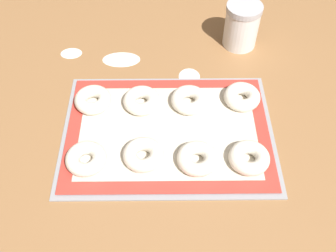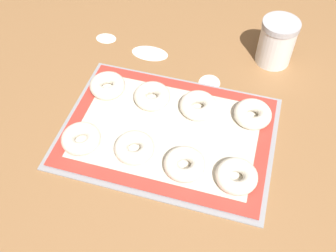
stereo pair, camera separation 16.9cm
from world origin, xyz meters
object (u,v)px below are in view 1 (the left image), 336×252
object	(u,v)px
baking_tray	(168,132)
bagel_back_far_right	(242,97)
bagel_back_mid_left	(142,101)
bagel_back_mid_right	(189,100)
bagel_back_far_left	(93,100)
bagel_front_mid_left	(143,155)
flour_canister	(242,25)
bagel_front_far_left	(86,159)
bagel_front_mid_right	(197,159)
bagel_front_far_right	(249,158)

from	to	relation	value
baking_tray	bagel_back_far_right	size ratio (longest dim) A/B	5.50
bagel_back_mid_left	bagel_back_mid_right	bearing A→B (deg)	0.53
bagel_back_far_left	bagel_back_mid_right	distance (m)	0.24
bagel_front_mid_left	flour_canister	bearing A→B (deg)	57.17
bagel_back_mid_left	flour_canister	distance (m)	0.38
bagel_back_far_right	flour_canister	bearing A→B (deg)	84.31
bagel_back_mid_right	flour_canister	size ratio (longest dim) A/B	0.71
bagel_back_far_right	baking_tray	bearing A→B (deg)	-153.61
bagel_front_far_left	flour_canister	distance (m)	0.59
bagel_front_mid_left	bagel_back_mid_right	bearing A→B (deg)	56.27
bagel_front_mid_right	bagel_back_mid_right	size ratio (longest dim) A/B	1.00
bagel_back_far_left	bagel_back_far_right	bearing A→B (deg)	1.12
bagel_front_far_left	flour_canister	size ratio (longest dim) A/B	0.71
bagel_back_far_left	bagel_back_mid_left	bearing A→B (deg)	-1.62
bagel_back_mid_left	bagel_back_far_left	bearing A→B (deg)	178.38
bagel_front_mid_right	bagel_back_far_left	size ratio (longest dim) A/B	1.00
bagel_front_mid_left	bagel_front_far_left	bearing A→B (deg)	-175.58
bagel_front_far_left	bagel_front_far_right	distance (m)	0.37
bagel_front_mid_right	bagel_back_far_right	distance (m)	0.23
bagel_front_mid_right	bagel_back_far_right	world-z (taller)	same
baking_tray	bagel_front_far_right	world-z (taller)	bagel_front_far_right
bagel_back_mid_right	bagel_back_far_right	bearing A→B (deg)	4.15
bagel_back_far_left	bagel_back_mid_left	size ratio (longest dim) A/B	1.00
bagel_back_far_left	bagel_back_mid_right	world-z (taller)	same
bagel_front_far_right	bagel_back_far_left	size ratio (longest dim) A/B	1.00
baking_tray	bagel_back_mid_left	world-z (taller)	bagel_back_mid_left
baking_tray	bagel_front_far_left	bearing A→B (deg)	-153.48
bagel_front_mid_left	baking_tray	bearing A→B (deg)	55.41
bagel_back_far_left	bagel_back_mid_right	xyz separation A→B (m)	(0.24, -0.00, 0.00)
bagel_front_mid_right	bagel_front_far_right	world-z (taller)	same
baking_tray	bagel_front_far_left	world-z (taller)	bagel_front_far_left
bagel_front_mid_right	bagel_back_mid_left	distance (m)	0.22
baking_tray	bagel_back_far_left	xyz separation A→B (m)	(-0.19, 0.09, 0.02)
bagel_front_mid_right	bagel_front_mid_left	bearing A→B (deg)	174.50
baking_tray	bagel_front_far_left	distance (m)	0.21
baking_tray	bagel_front_far_right	bearing A→B (deg)	-27.11
bagel_front_far_right	bagel_back_mid_right	world-z (taller)	same
bagel_front_mid_right	bagel_back_mid_left	bearing A→B (deg)	126.54
flour_canister	bagel_front_far_left	bearing A→B (deg)	-132.90
baking_tray	bagel_front_mid_right	world-z (taller)	bagel_front_mid_right
bagel_back_mid_right	flour_canister	distance (m)	0.30
bagel_front_far_right	bagel_back_far_right	xyz separation A→B (m)	(0.01, 0.19, 0.00)
bagel_back_far_right	bagel_front_mid_right	bearing A→B (deg)	-123.46
bagel_back_far_left	bagel_back_mid_left	xyz separation A→B (m)	(0.12, -0.00, 0.00)
bagel_back_far_right	bagel_back_mid_left	bearing A→B (deg)	-177.55
bagel_front_far_right	bagel_front_mid_right	bearing A→B (deg)	-179.49
bagel_back_mid_right	bagel_front_far_left	bearing A→B (deg)	-143.61
bagel_front_mid_left	bagel_front_mid_right	world-z (taller)	same
bagel_back_far_left	flour_canister	xyz separation A→B (m)	(0.40, 0.25, 0.04)
baking_tray	bagel_back_mid_left	xyz separation A→B (m)	(-0.07, 0.08, 0.02)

